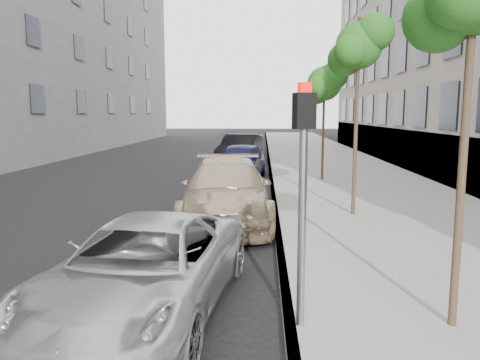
# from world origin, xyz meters

# --- Properties ---
(sidewalk) EXTENTS (6.40, 72.00, 0.14)m
(sidewalk) POSITION_xyz_m (4.30, 24.00, 0.07)
(sidewalk) COLOR gray
(sidewalk) RESTS_ON ground
(curb) EXTENTS (0.15, 72.00, 0.14)m
(curb) POSITION_xyz_m (1.18, 24.00, 0.07)
(curb) COLOR #9E9B93
(curb) RESTS_ON ground
(tree_mid) EXTENTS (1.55, 1.35, 5.05)m
(tree_mid) POSITION_xyz_m (3.23, 8.00, 4.41)
(tree_mid) COLOR #38281C
(tree_mid) RESTS_ON sidewalk
(tree_far) EXTENTS (1.68, 1.48, 4.59)m
(tree_far) POSITION_xyz_m (3.23, 14.50, 3.89)
(tree_far) COLOR #38281C
(tree_far) RESTS_ON sidewalk
(signal_pole) EXTENTS (0.28, 0.24, 2.98)m
(signal_pole) POSITION_xyz_m (1.30, 1.40, 2.01)
(signal_pole) COLOR #939699
(signal_pole) RESTS_ON sidewalk
(minivan) EXTENTS (2.68, 4.91, 1.31)m
(minivan) POSITION_xyz_m (-0.79, 1.91, 0.65)
(minivan) COLOR #B8BBBD
(minivan) RESTS_ON ground
(suv) EXTENTS (2.52, 5.55, 1.58)m
(suv) POSITION_xyz_m (-0.10, 7.57, 0.79)
(suv) COLOR tan
(suv) RESTS_ON ground
(sedan_blue) EXTENTS (2.26, 4.66, 1.53)m
(sedan_blue) POSITION_xyz_m (-0.10, 15.16, 0.77)
(sedan_blue) COLOR black
(sedan_blue) RESTS_ON ground
(sedan_black) EXTENTS (2.52, 5.17, 1.63)m
(sedan_black) POSITION_xyz_m (-0.34, 20.72, 0.82)
(sedan_black) COLOR black
(sedan_black) RESTS_ON ground
(sedan_rear) EXTENTS (2.19, 4.70, 1.33)m
(sedan_rear) POSITION_xyz_m (-0.10, 26.09, 0.66)
(sedan_rear) COLOR #9DA0A5
(sedan_rear) RESTS_ON ground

